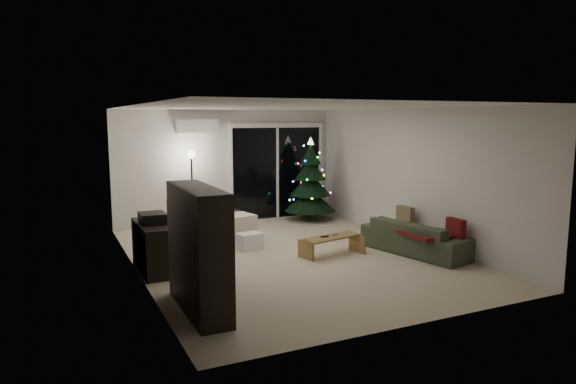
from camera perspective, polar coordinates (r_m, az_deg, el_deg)
name	(u,v)px	position (r m, az deg, el deg)	size (l,w,h in m)	color
room	(279,185)	(10.09, -1.06, 0.81)	(6.50, 7.51, 2.60)	beige
bookshelf	(183,251)	(6.22, -11.57, -6.48)	(0.38, 1.51, 1.51)	black
media_cabinet	(154,247)	(8.10, -14.69, -5.95)	(0.45, 1.19, 0.74)	black
stereo	(153,218)	(8.00, -14.80, -2.81)	(0.38, 0.45, 0.16)	black
armchair	(190,218)	(10.20, -10.81, -2.89)	(0.80, 0.83, 0.75)	brown
ottoman	(238,227)	(9.89, -5.59, -3.91)	(0.55, 0.55, 0.49)	beige
cardboard_box_a	(168,244)	(9.14, -13.22, -5.63)	(0.46, 0.35, 0.33)	white
cardboard_box_b	(250,241)	(9.19, -4.28, -5.47)	(0.41, 0.31, 0.29)	white
side_table	(231,222)	(10.45, -6.34, -3.34)	(0.37, 0.37, 0.47)	black
floor_lamp	(192,191)	(10.91, -10.59, 0.08)	(0.26, 0.26, 1.60)	black
sofa	(417,237)	(9.14, 14.11, -4.87)	(1.95, 0.76, 0.57)	#2C3426
sofa_throw	(412,230)	(9.05, 13.65, -4.16)	(0.61, 1.41, 0.05)	#571C18
cushion_a	(405,216)	(9.74, 12.88, -2.64)	(0.11, 0.38, 0.38)	tan
cushion_b	(456,230)	(8.78, 18.12, -4.03)	(0.11, 0.38, 0.38)	#571C18
coffee_table	(332,246)	(8.78, 4.92, -5.99)	(1.06, 0.37, 0.34)	olive
remote_a	(324,237)	(8.66, 4.08, -4.96)	(0.13, 0.04, 0.02)	black
remote_b	(336,235)	(8.83, 5.34, -4.73)	(0.12, 0.04, 0.02)	slate
christmas_tree	(310,179)	(11.67, 2.51, 1.45)	(1.17, 1.17, 1.89)	black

